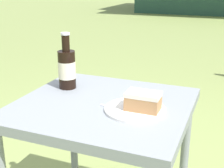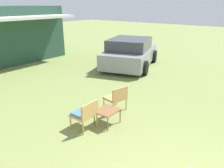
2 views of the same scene
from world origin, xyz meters
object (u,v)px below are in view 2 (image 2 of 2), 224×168
object	(u,v)px
wicker_chair_cushioned	(85,113)
garden_side_table	(107,111)
wicker_chair_plain	(117,97)
parked_car	(130,53)

from	to	relation	value
wicker_chair_cushioned	garden_side_table	size ratio (longest dim) A/B	1.30
wicker_chair_plain	wicker_chair_cushioned	bearing A→B (deg)	10.88
parked_car	garden_side_table	world-z (taller)	parked_car
wicker_chair_plain	garden_side_table	world-z (taller)	wicker_chair_plain
wicker_chair_plain	garden_side_table	size ratio (longest dim) A/B	1.30
parked_car	garden_side_table	bearing A→B (deg)	-170.62
wicker_chair_cushioned	garden_side_table	bearing A→B (deg)	149.53
garden_side_table	wicker_chair_cushioned	bearing A→B (deg)	150.16
wicker_chair_cushioned	garden_side_table	distance (m)	0.58
parked_car	wicker_chair_cushioned	xyz separation A→B (m)	(-5.43, -2.30, -0.24)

